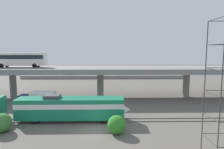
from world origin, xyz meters
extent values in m
plane|color=#605B54|center=(0.00, 0.00, 0.00)|extent=(260.00, 260.00, 0.00)
cube|color=#59544C|center=(0.00, 3.30, 0.06)|extent=(110.00, 0.12, 0.12)
cube|color=#59544C|center=(0.00, 4.70, 0.06)|extent=(110.00, 0.12, 0.12)
cube|color=#197A56|center=(-4.05, 4.00, 2.08)|extent=(16.59, 3.00, 3.20)
cube|color=white|center=(-4.05, 4.00, 2.66)|extent=(16.59, 3.04, 0.77)
cone|color=white|center=(4.24, 4.00, 1.76)|extent=(2.26, 2.85, 2.85)
cube|color=black|center=(2.55, 4.00, 2.98)|extent=(2.26, 2.70, 1.02)
cube|color=#3F3F42|center=(-6.88, 4.00, 3.93)|extent=(2.40, 1.80, 0.50)
cylinder|color=black|center=(1.13, 5.35, 0.48)|extent=(0.96, 0.18, 0.96)
cylinder|color=black|center=(1.13, 2.65, 0.48)|extent=(0.96, 0.18, 0.96)
cylinder|color=black|center=(-9.23, 5.35, 0.48)|extent=(0.96, 0.18, 0.96)
cylinder|color=black|center=(-9.23, 2.65, 0.48)|extent=(0.96, 0.18, 0.96)
cube|color=gray|center=(0.00, 20.00, 6.50)|extent=(96.00, 10.44, 1.14)
cylinder|color=gray|center=(-20.40, 20.00, 2.97)|extent=(1.50, 1.50, 5.93)
cylinder|color=gray|center=(0.00, 20.00, 2.97)|extent=(1.50, 1.50, 5.93)
cylinder|color=gray|center=(20.40, 20.00, 2.97)|extent=(1.50, 1.50, 5.93)
cube|color=silver|center=(-18.69, 20.48, 9.02)|extent=(12.00, 2.55, 2.90)
cube|color=black|center=(-18.69, 20.48, 9.54)|extent=(11.52, 2.59, 0.93)
cube|color=black|center=(-12.74, 20.48, 9.37)|extent=(0.08, 2.30, 1.74)
cylinder|color=black|center=(-14.97, 21.69, 7.57)|extent=(1.00, 0.26, 1.00)
cylinder|color=black|center=(-14.97, 19.27, 7.57)|extent=(1.00, 0.26, 1.00)
cylinder|color=black|center=(-22.41, 21.69, 7.57)|extent=(1.00, 0.26, 1.00)
cylinder|color=black|center=(-22.41, 19.27, 7.57)|extent=(1.00, 0.26, 1.00)
cube|color=navy|center=(-14.36, 11.81, 1.44)|extent=(2.00, 2.30, 2.00)
cube|color=silver|center=(-10.86, 11.81, 1.74)|extent=(4.60, 2.30, 2.60)
cylinder|color=black|center=(-14.07, 10.71, 0.44)|extent=(0.88, 0.28, 0.88)
cylinder|color=black|center=(-14.07, 12.90, 0.44)|extent=(0.88, 0.28, 0.88)
cylinder|color=black|center=(-9.85, 10.71, 0.44)|extent=(0.88, 0.28, 0.88)
cylinder|color=black|center=(-9.85, 12.90, 0.44)|extent=(0.88, 0.28, 0.88)
cylinder|color=#38383D|center=(11.78, -6.55, 6.98)|extent=(0.10, 0.10, 13.96)
cylinder|color=#38383D|center=(11.78, -9.60, 6.98)|extent=(0.10, 0.10, 13.96)
cylinder|color=#38383D|center=(13.30, -6.55, 2.33)|extent=(3.05, 0.07, 0.07)
cylinder|color=#38383D|center=(11.78, -8.07, 2.33)|extent=(0.07, 3.05, 0.07)
cylinder|color=#38383D|center=(13.30, -6.55, 4.65)|extent=(3.05, 0.07, 0.07)
cylinder|color=#38383D|center=(11.78, -8.07, 4.65)|extent=(0.07, 3.05, 0.07)
cylinder|color=#38383D|center=(13.30, -6.55, 6.98)|extent=(3.05, 0.07, 0.07)
cylinder|color=#38383D|center=(11.78, -8.07, 6.98)|extent=(0.07, 3.05, 0.07)
cylinder|color=#38383D|center=(13.30, -6.55, 9.31)|extent=(3.05, 0.07, 0.07)
cylinder|color=#38383D|center=(11.78, -8.07, 9.31)|extent=(0.07, 3.05, 0.07)
cylinder|color=#38383D|center=(13.30, -6.55, 11.63)|extent=(3.05, 0.07, 0.07)
cylinder|color=#38383D|center=(11.78, -8.07, 11.63)|extent=(0.07, 3.05, 0.07)
cylinder|color=#38383D|center=(13.30, -6.55, 13.96)|extent=(3.05, 0.07, 0.07)
cylinder|color=#38383D|center=(11.78, -8.07, 13.96)|extent=(0.07, 3.05, 0.07)
cube|color=gray|center=(0.00, 55.00, 0.67)|extent=(63.82, 10.01, 1.35)
cube|color=#B7B7BC|center=(6.42, 53.23, 2.02)|extent=(4.66, 1.89, 0.70)
cube|color=#1E232B|center=(6.66, 53.23, 2.61)|extent=(2.05, 1.66, 0.48)
cylinder|color=black|center=(4.98, 52.34, 1.67)|extent=(0.64, 0.20, 0.64)
cylinder|color=black|center=(4.98, 54.13, 1.67)|extent=(0.64, 0.20, 0.64)
cylinder|color=black|center=(7.87, 52.34, 1.67)|extent=(0.64, 0.20, 0.64)
cylinder|color=black|center=(7.87, 54.13, 1.67)|extent=(0.64, 0.20, 0.64)
cube|color=maroon|center=(-1.02, 54.13, 2.02)|extent=(4.01, 1.89, 0.70)
cube|color=#1E232B|center=(-0.82, 54.13, 2.61)|extent=(1.77, 1.66, 0.48)
cylinder|color=black|center=(-2.27, 53.23, 1.67)|extent=(0.64, 0.20, 0.64)
cylinder|color=black|center=(-2.27, 55.03, 1.67)|extent=(0.64, 0.20, 0.64)
cylinder|color=black|center=(0.22, 53.23, 1.67)|extent=(0.64, 0.20, 0.64)
cylinder|color=black|center=(0.22, 55.03, 1.67)|extent=(0.64, 0.20, 0.64)
cube|color=#B7B7BC|center=(-10.18, 56.37, 2.02)|extent=(4.36, 1.81, 0.70)
cube|color=#1E232B|center=(-9.97, 56.37, 2.61)|extent=(1.92, 1.60, 0.48)
cylinder|color=black|center=(-11.53, 55.50, 1.67)|extent=(0.64, 0.20, 0.64)
cylinder|color=black|center=(-11.53, 57.23, 1.67)|extent=(0.64, 0.20, 0.64)
cylinder|color=black|center=(-8.83, 55.50, 1.67)|extent=(0.64, 0.20, 0.64)
cylinder|color=black|center=(-8.83, 57.23, 1.67)|extent=(0.64, 0.20, 0.64)
cube|color=#515459|center=(18.91, 55.49, 2.02)|extent=(4.06, 1.88, 0.70)
cube|color=#1E232B|center=(18.70, 55.49, 2.61)|extent=(1.78, 1.66, 0.48)
cylinder|color=black|center=(20.16, 56.38, 1.67)|extent=(0.64, 0.20, 0.64)
cylinder|color=black|center=(20.16, 54.59, 1.67)|extent=(0.64, 0.20, 0.64)
cylinder|color=black|center=(17.65, 56.38, 1.67)|extent=(0.64, 0.20, 0.64)
cylinder|color=black|center=(17.65, 54.59, 1.67)|extent=(0.64, 0.20, 0.64)
cube|color=#515459|center=(-20.15, 54.37, 2.02)|extent=(4.33, 1.89, 0.70)
cube|color=#1E232B|center=(-20.36, 54.37, 2.61)|extent=(1.91, 1.66, 0.48)
cylinder|color=black|center=(-18.80, 55.26, 1.67)|extent=(0.64, 0.20, 0.64)
cylinder|color=black|center=(-18.80, 53.47, 1.67)|extent=(0.64, 0.20, 0.64)
cylinder|color=black|center=(-21.49, 55.26, 1.67)|extent=(0.64, 0.20, 0.64)
cylinder|color=black|center=(-21.49, 53.47, 1.67)|extent=(0.64, 0.20, 0.64)
cube|color=#515459|center=(-14.16, 53.12, 2.02)|extent=(4.19, 1.84, 0.70)
cube|color=#1E232B|center=(-14.37, 53.12, 2.61)|extent=(1.84, 1.62, 0.48)
cylinder|color=black|center=(-12.86, 53.99, 1.67)|extent=(0.64, 0.20, 0.64)
cylinder|color=black|center=(-12.86, 52.24, 1.67)|extent=(0.64, 0.20, 0.64)
cylinder|color=black|center=(-15.46, 53.99, 1.67)|extent=(0.64, 0.20, 0.64)
cylinder|color=black|center=(-15.46, 52.24, 1.67)|extent=(0.64, 0.20, 0.64)
cube|color=navy|center=(0.00, 78.00, 0.00)|extent=(140.00, 36.00, 0.01)
sphere|color=#367134|center=(-12.63, -0.22, 1.30)|extent=(2.61, 2.61, 2.61)
sphere|color=#2E7F28|center=(2.98, -1.06, 1.25)|extent=(2.50, 2.50, 2.50)
camera|label=1|loc=(1.86, -26.71, 11.11)|focal=32.20mm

